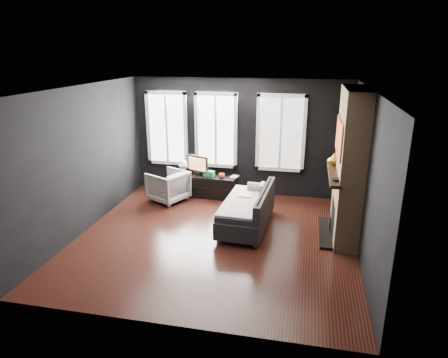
% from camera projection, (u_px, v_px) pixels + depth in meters
% --- Properties ---
extents(floor, '(5.00, 5.00, 0.00)m').
position_uv_depth(floor, '(215.00, 238.00, 7.35)').
color(floor, black).
rests_on(floor, ground).
extents(ceiling, '(5.00, 5.00, 0.00)m').
position_uv_depth(ceiling, '(214.00, 88.00, 6.51)').
color(ceiling, white).
rests_on(ceiling, ground).
extents(wall_back, '(5.00, 0.02, 2.70)m').
position_uv_depth(wall_back, '(239.00, 138.00, 9.25)').
color(wall_back, black).
rests_on(wall_back, ground).
extents(wall_left, '(0.02, 5.00, 2.70)m').
position_uv_depth(wall_left, '(84.00, 160.00, 7.42)').
color(wall_left, black).
rests_on(wall_left, ground).
extents(wall_right, '(0.02, 5.00, 2.70)m').
position_uv_depth(wall_right, '(365.00, 177.00, 6.44)').
color(wall_right, black).
rests_on(wall_right, ground).
extents(windows, '(4.00, 0.16, 1.76)m').
position_uv_depth(windows, '(220.00, 92.00, 8.98)').
color(windows, white).
rests_on(windows, wall_back).
extents(fireplace, '(0.70, 1.62, 2.70)m').
position_uv_depth(fireplace, '(349.00, 166.00, 7.03)').
color(fireplace, '#93724C').
rests_on(fireplace, floor).
extents(sofa, '(1.01, 1.87, 0.79)m').
position_uv_depth(sofa, '(247.00, 208.00, 7.69)').
color(sofa, '#27272A').
rests_on(sofa, floor).
extents(stripe_pillow, '(0.09, 0.32, 0.32)m').
position_uv_depth(stripe_pillow, '(262.00, 191.00, 8.07)').
color(stripe_pillow, gray).
rests_on(stripe_pillow, sofa).
extents(armchair, '(0.96, 0.98, 0.77)m').
position_uv_depth(armchair, '(168.00, 185.00, 9.03)').
color(armchair, silver).
rests_on(armchair, floor).
extents(media_console, '(1.49, 0.54, 0.51)m').
position_uv_depth(media_console, '(206.00, 186.00, 9.37)').
color(media_console, black).
rests_on(media_console, floor).
extents(monitor, '(0.58, 0.33, 0.51)m').
position_uv_depth(monitor, '(198.00, 164.00, 9.29)').
color(monitor, black).
rests_on(monitor, media_console).
extents(desk_fan, '(0.26, 0.26, 0.32)m').
position_uv_depth(desk_fan, '(183.00, 167.00, 9.40)').
color(desk_fan, gray).
rests_on(desk_fan, media_console).
extents(mug, '(0.13, 0.11, 0.13)m').
position_uv_depth(mug, '(222.00, 175.00, 9.11)').
color(mug, orange).
rests_on(mug, media_console).
extents(book, '(0.16, 0.06, 0.22)m').
position_uv_depth(book, '(231.00, 172.00, 9.17)').
color(book, tan).
rests_on(book, media_console).
extents(storage_box, '(0.25, 0.18, 0.12)m').
position_uv_depth(storage_box, '(209.00, 174.00, 9.22)').
color(storage_box, '#2B7C43').
rests_on(storage_box, media_console).
extents(mantel_vase, '(0.26, 0.27, 0.21)m').
position_uv_depth(mantel_vase, '(333.00, 159.00, 7.51)').
color(mantel_vase, yellow).
rests_on(mantel_vase, fireplace).
extents(mantel_clock, '(0.18, 0.18, 0.04)m').
position_uv_depth(mantel_clock, '(336.00, 180.00, 6.60)').
color(mantel_clock, black).
rests_on(mantel_clock, fireplace).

